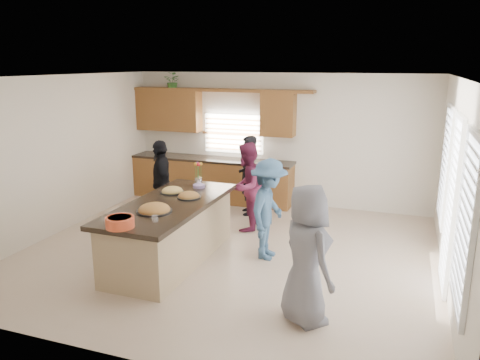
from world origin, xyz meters
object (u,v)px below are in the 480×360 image
at_px(salad_bowl, 120,222).
at_px(woman_left_back, 248,175).
at_px(woman_right_back, 269,209).
at_px(woman_right_front, 307,255).
at_px(woman_left_mid, 247,187).
at_px(woman_left_front, 161,183).
at_px(island, 171,233).

xyz_separation_m(salad_bowl, woman_left_back, (0.46, 3.82, -0.23)).
height_order(salad_bowl, woman_right_back, woman_right_back).
height_order(salad_bowl, woman_right_front, woman_right_front).
bearing_deg(woman_right_back, woman_right_front, -148.94).
bearing_deg(woman_left_mid, woman_right_back, 38.09).
height_order(woman_left_back, woman_right_back, woman_left_back).
distance_m(woman_left_back, woman_left_front, 1.76).
bearing_deg(island, woman_right_back, 24.56).
relative_size(woman_left_front, woman_right_back, 1.02).
relative_size(woman_left_back, woman_left_mid, 0.99).
xyz_separation_m(salad_bowl, woman_right_back, (1.46, 1.82, -0.23)).
bearing_deg(woman_left_front, island, 0.54).
height_order(island, woman_right_front, woman_right_front).
relative_size(salad_bowl, woman_left_front, 0.23).
relative_size(salad_bowl, woman_right_back, 0.23).
distance_m(island, woman_left_front, 1.77).
height_order(woman_left_mid, woman_left_front, woman_left_front).
distance_m(island, woman_right_back, 1.56).
relative_size(salad_bowl, woman_left_mid, 0.23).
height_order(salad_bowl, woman_left_back, woman_left_back).
bearing_deg(woman_left_front, woman_right_front, 20.24).
distance_m(woman_left_back, woman_right_front, 4.14).
height_order(woman_left_back, woman_left_front, woman_left_front).
xyz_separation_m(woman_left_mid, woman_right_front, (1.67, -2.78, 0.03)).
height_order(island, salad_bowl, salad_bowl).
height_order(woman_left_back, woman_right_front, woman_right_front).
distance_m(salad_bowl, woman_right_front, 2.41).
relative_size(salad_bowl, woman_left_back, 0.23).
height_order(island, woman_left_back, woman_left_back).
bearing_deg(island, woman_right_front, -23.60).
relative_size(woman_left_back, woman_right_back, 1.01).
xyz_separation_m(woman_left_back, woman_left_mid, (0.27, -0.88, 0.01)).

